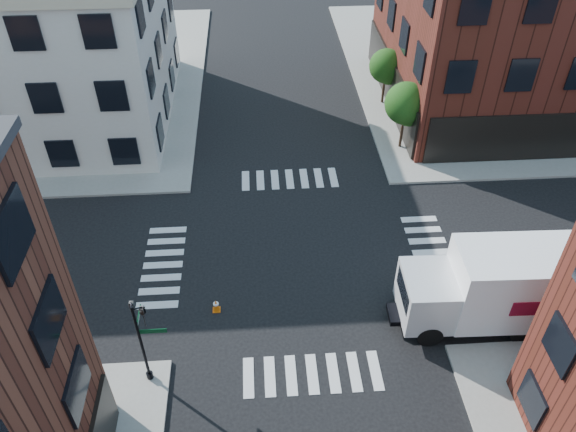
# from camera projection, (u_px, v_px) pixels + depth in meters

# --- Properties ---
(ground) EXTENTS (120.00, 120.00, 0.00)m
(ground) POSITION_uv_depth(u_px,v_px,m) (299.00, 259.00, 29.12)
(ground) COLOR black
(ground) RESTS_ON ground
(sidewalk_ne) EXTENTS (30.00, 30.00, 0.15)m
(sidewalk_ne) POSITION_uv_depth(u_px,v_px,m) (532.00, 68.00, 46.19)
(sidewalk_ne) COLOR gray
(sidewalk_ne) RESTS_ON ground
(sidewalk_nw) EXTENTS (30.00, 30.00, 0.15)m
(sidewalk_nw) POSITION_uv_depth(u_px,v_px,m) (11.00, 84.00, 44.05)
(sidewalk_nw) COLOR gray
(sidewalk_nw) RESTS_ON ground
(tree_near) EXTENTS (2.69, 2.69, 4.49)m
(tree_near) POSITION_uv_depth(u_px,v_px,m) (407.00, 105.00, 35.10)
(tree_near) COLOR black
(tree_near) RESTS_ON ground
(tree_far) EXTENTS (2.43, 2.43, 4.07)m
(tree_far) POSITION_uv_depth(u_px,v_px,m) (387.00, 68.00, 39.87)
(tree_far) COLOR black
(tree_far) RESTS_ON ground
(signal_pole) EXTENTS (1.29, 1.24, 4.60)m
(signal_pole) POSITION_uv_depth(u_px,v_px,m) (142.00, 334.00, 21.84)
(signal_pole) COLOR black
(signal_pole) RESTS_ON ground
(box_truck) EXTENTS (9.33, 3.04, 4.18)m
(box_truck) POSITION_uv_depth(u_px,v_px,m) (509.00, 287.00, 24.65)
(box_truck) COLOR white
(box_truck) RESTS_ON ground
(traffic_cone) EXTENTS (0.38, 0.38, 0.68)m
(traffic_cone) POSITION_uv_depth(u_px,v_px,m) (216.00, 305.00, 26.26)
(traffic_cone) COLOR orange
(traffic_cone) RESTS_ON ground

